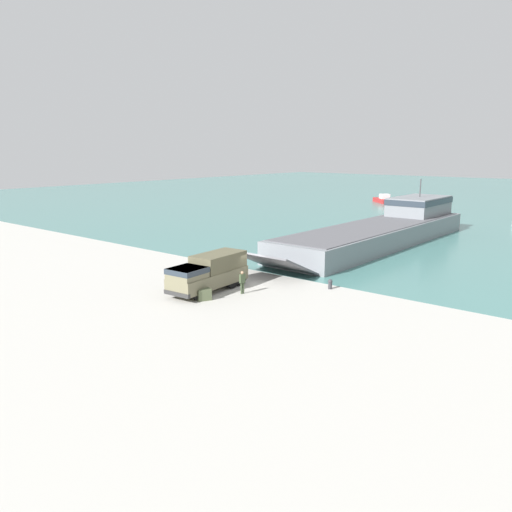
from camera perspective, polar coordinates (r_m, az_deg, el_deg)
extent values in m
plane|color=#B7B5AD|center=(42.14, -0.83, -3.01)|extent=(240.00, 240.00, 0.00)
cube|color=gray|center=(60.47, 13.66, 2.37)|extent=(8.24, 34.85, 2.31)
cube|color=#56565B|center=(60.29, 13.71, 3.49)|extent=(7.60, 33.45, 0.08)
cube|color=gray|center=(71.02, 18.14, 5.45)|extent=(5.51, 9.82, 2.46)
cube|color=#28333D|center=(70.95, 18.17, 6.02)|extent=(5.66, 9.92, 0.74)
cylinder|color=#3F3F42|center=(70.81, 18.27, 7.40)|extent=(0.16, 0.16, 2.40)
cube|color=#56565B|center=(43.94, 1.96, -0.71)|extent=(6.57, 5.02, 2.26)
cube|color=#6B664C|center=(39.52, -5.44, -2.60)|extent=(2.89, 7.42, 1.09)
cube|color=#6B664C|center=(37.56, -7.86, -1.95)|extent=(2.43, 2.62, 0.81)
cube|color=#28333D|center=(37.52, -7.87, -1.65)|extent=(2.51, 2.65, 0.40)
cube|color=brown|center=(40.16, -4.32, -0.60)|extent=(2.62, 4.75, 1.30)
cube|color=#2D2D2D|center=(37.11, -9.03, -4.30)|extent=(2.48, 0.40, 0.32)
cylinder|color=black|center=(37.35, -6.56, -3.99)|extent=(0.50, 1.38, 1.35)
cylinder|color=black|center=(38.64, -8.72, -3.50)|extent=(0.50, 1.38, 1.35)
cylinder|color=black|center=(40.27, -2.79, -2.74)|extent=(0.50, 1.38, 1.35)
cylinder|color=black|center=(41.47, -4.92, -2.33)|extent=(0.50, 1.38, 1.35)
cylinder|color=black|center=(41.11, -1.85, -2.42)|extent=(0.50, 1.38, 1.35)
cylinder|color=black|center=(42.28, -3.96, -2.04)|extent=(0.50, 1.38, 1.35)
cylinder|color=#3D4C33|center=(38.66, -1.68, -3.73)|extent=(0.14, 0.14, 0.87)
cylinder|color=#3D4C33|center=(38.75, -1.46, -3.69)|extent=(0.14, 0.14, 0.87)
cube|color=#3D4C33|center=(38.50, -1.58, -2.59)|extent=(0.35, 0.49, 0.69)
sphere|color=tan|center=(38.39, -1.58, -1.92)|extent=(0.24, 0.24, 0.24)
cube|color=#B22323|center=(109.95, 14.37, 6.16)|extent=(6.13, 5.97, 0.89)
cube|color=silver|center=(109.45, 14.48, 6.63)|extent=(2.53, 2.53, 0.98)
cylinder|color=#333338|center=(40.49, 8.47, -3.38)|extent=(0.31, 0.31, 0.52)
sphere|color=#333338|center=(40.40, 8.48, -2.89)|extent=(0.36, 0.36, 0.36)
cube|color=#566042|center=(37.37, -6.02, -4.37)|extent=(1.20, 1.28, 0.85)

